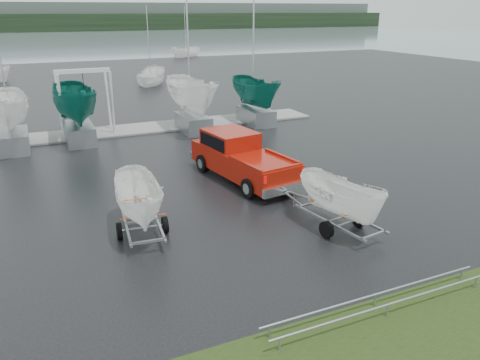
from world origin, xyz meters
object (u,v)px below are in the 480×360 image
(trailer_parked, at_px, (137,165))
(boat_hoist, at_px, (84,93))
(trailer_hitched, at_px, (344,166))
(pickup_truck, at_px, (239,155))

(trailer_parked, height_order, boat_hoist, trailer_parked)
(trailer_hitched, bearing_deg, boat_hoist, 101.06)
(trailer_parked, bearing_deg, boat_hoist, 95.14)
(trailer_hitched, bearing_deg, pickup_truck, 90.00)
(pickup_truck, height_order, trailer_hitched, trailer_hitched)
(boat_hoist, bearing_deg, pickup_truck, -64.39)
(pickup_truck, relative_size, trailer_hitched, 1.49)
(pickup_truck, xyz_separation_m, boat_hoist, (-5.45, 11.37, 1.57))
(pickup_truck, distance_m, trailer_parked, 7.00)
(pickup_truck, bearing_deg, trailer_parked, -153.25)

